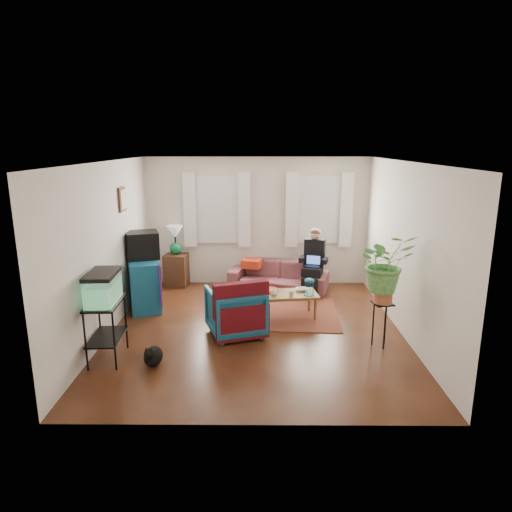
{
  "coord_description": "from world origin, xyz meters",
  "views": [
    {
      "loc": [
        0.05,
        -6.69,
        2.86
      ],
      "look_at": [
        0.0,
        0.4,
        1.1
      ],
      "focal_mm": 32.0,
      "sensor_mm": 36.0,
      "label": 1
    }
  ],
  "objects_px": {
    "dresser": "(144,283)",
    "sofa": "(279,271)",
    "armchair": "(235,309)",
    "aquarium_stand": "(107,331)",
    "plant_stand": "(381,324)",
    "side_table": "(177,270)",
    "coffee_table": "(286,305)"
  },
  "relations": [
    {
      "from": "dresser",
      "to": "armchair",
      "type": "bearing_deg",
      "value": -52.69
    },
    {
      "from": "armchair",
      "to": "plant_stand",
      "type": "xyz_separation_m",
      "value": [
        2.11,
        -0.42,
        -0.08
      ]
    },
    {
      "from": "side_table",
      "to": "coffee_table",
      "type": "relative_size",
      "value": 0.65
    },
    {
      "from": "side_table",
      "to": "coffee_table",
      "type": "distance_m",
      "value": 2.79
    },
    {
      "from": "dresser",
      "to": "sofa",
      "type": "bearing_deg",
      "value": 5.19
    },
    {
      "from": "sofa",
      "to": "aquarium_stand",
      "type": "height_order",
      "value": "aquarium_stand"
    },
    {
      "from": "sofa",
      "to": "coffee_table",
      "type": "xyz_separation_m",
      "value": [
        0.07,
        -1.49,
        -0.17
      ]
    },
    {
      "from": "dresser",
      "to": "side_table",
      "type": "bearing_deg",
      "value": 57.56
    },
    {
      "from": "armchair",
      "to": "plant_stand",
      "type": "bearing_deg",
      "value": 149.61
    },
    {
      "from": "side_table",
      "to": "dresser",
      "type": "distance_m",
      "value": 1.36
    },
    {
      "from": "aquarium_stand",
      "to": "armchair",
      "type": "height_order",
      "value": "same"
    },
    {
      "from": "aquarium_stand",
      "to": "coffee_table",
      "type": "xyz_separation_m",
      "value": [
        2.51,
        1.56,
        -0.2
      ]
    },
    {
      "from": "sofa",
      "to": "coffee_table",
      "type": "height_order",
      "value": "sofa"
    },
    {
      "from": "dresser",
      "to": "armchair",
      "type": "xyz_separation_m",
      "value": [
        1.68,
        -1.17,
        -0.04
      ]
    },
    {
      "from": "armchair",
      "to": "aquarium_stand",
      "type": "bearing_deg",
      "value": 7.54
    },
    {
      "from": "armchair",
      "to": "plant_stand",
      "type": "distance_m",
      "value": 2.16
    },
    {
      "from": "sofa",
      "to": "armchair",
      "type": "height_order",
      "value": "armchair"
    },
    {
      "from": "sofa",
      "to": "side_table",
      "type": "relative_size",
      "value": 2.93
    },
    {
      "from": "sofa",
      "to": "aquarium_stand",
      "type": "relative_size",
      "value": 2.37
    },
    {
      "from": "sofa",
      "to": "dresser",
      "type": "xyz_separation_m",
      "value": [
        -2.43,
        -1.03,
        0.07
      ]
    },
    {
      "from": "armchair",
      "to": "plant_stand",
      "type": "relative_size",
      "value": 1.23
    },
    {
      "from": "aquarium_stand",
      "to": "coffee_table",
      "type": "height_order",
      "value": "aquarium_stand"
    },
    {
      "from": "side_table",
      "to": "coffee_table",
      "type": "bearing_deg",
      "value": -39.26
    },
    {
      "from": "sofa",
      "to": "dresser",
      "type": "relative_size",
      "value": 1.96
    },
    {
      "from": "sofa",
      "to": "plant_stand",
      "type": "relative_size",
      "value": 2.91
    },
    {
      "from": "side_table",
      "to": "plant_stand",
      "type": "height_order",
      "value": "plant_stand"
    },
    {
      "from": "side_table",
      "to": "armchair",
      "type": "distance_m",
      "value": 2.82
    },
    {
      "from": "armchair",
      "to": "side_table",
      "type": "bearing_deg",
      "value": -80.82
    },
    {
      "from": "aquarium_stand",
      "to": "plant_stand",
      "type": "height_order",
      "value": "aquarium_stand"
    },
    {
      "from": "aquarium_stand",
      "to": "armchair",
      "type": "relative_size",
      "value": 1.0
    },
    {
      "from": "dresser",
      "to": "coffee_table",
      "type": "xyz_separation_m",
      "value": [
        2.5,
        -0.46,
        -0.23
      ]
    },
    {
      "from": "side_table",
      "to": "armchair",
      "type": "height_order",
      "value": "armchair"
    }
  ]
}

